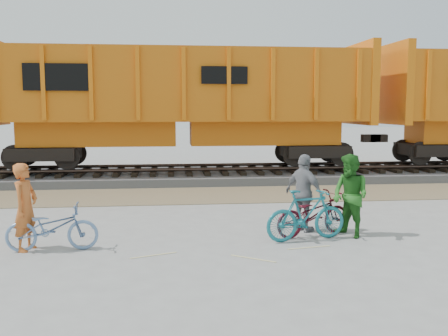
{
  "coord_description": "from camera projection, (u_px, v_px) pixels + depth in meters",
  "views": [
    {
      "loc": [
        -0.67,
        -9.84,
        2.7
      ],
      "look_at": [
        0.56,
        1.5,
        1.34
      ],
      "focal_mm": 40.0,
      "sensor_mm": 36.0,
      "label": 1
    }
  ],
  "objects": [
    {
      "name": "person_woman",
      "position": [
        304.0,
        193.0,
        10.94
      ],
      "size": [
        0.91,
        1.07,
        1.71
      ],
      "primitive_type": "imported",
      "rotation": [
        0.0,
        0.0,
        2.17
      ],
      "color": "gray",
      "rests_on": "ground"
    },
    {
      "name": "bicycle_blue",
      "position": [
        52.0,
        228.0,
        9.48
      ],
      "size": [
        1.74,
        0.69,
        0.9
      ],
      "primitive_type": "imported",
      "rotation": [
        0.0,
        0.0,
        1.63
      ],
      "color": "#6587B5",
      "rests_on": "ground"
    },
    {
      "name": "gravel_strip",
      "position": [
        192.0,
        195.0,
        15.54
      ],
      "size": [
        120.0,
        3.0,
        0.02
      ],
      "primitive_type": "cube",
      "color": "#877154",
      "rests_on": "ground"
    },
    {
      "name": "person_solo",
      "position": [
        25.0,
        207.0,
        9.48
      ],
      "size": [
        0.54,
        0.69,
        1.68
      ],
      "primitive_type": "imported",
      "rotation": [
        0.0,
        0.0,
        1.31
      ],
      "color": "#C15F26",
      "rests_on": "ground"
    },
    {
      "name": "bicycle_teal",
      "position": [
        306.0,
        215.0,
        10.22
      ],
      "size": [
        1.84,
        0.86,
        1.06
      ],
      "primitive_type": "imported",
      "rotation": [
        0.0,
        0.0,
        1.78
      ],
      "color": "#196E7A",
      "rests_on": "ground"
    },
    {
      "name": "hopper_car_center",
      "position": [
        183.0,
        100.0,
        18.62
      ],
      "size": [
        14.0,
        3.13,
        4.65
      ],
      "color": "black",
      "rests_on": "track"
    },
    {
      "name": "track",
      "position": [
        188.0,
        167.0,
        18.94
      ],
      "size": [
        120.0,
        2.6,
        0.24
      ],
      "color": "black",
      "rests_on": "ballast_bed"
    },
    {
      "name": "ballast_bed",
      "position": [
        188.0,
        176.0,
        18.98
      ],
      "size": [
        120.0,
        4.0,
        0.3
      ],
      "primitive_type": "cube",
      "color": "slate",
      "rests_on": "ground"
    },
    {
      "name": "bicycle_maroon",
      "position": [
        313.0,
        214.0,
        10.6
      ],
      "size": [
        1.91,
        1.18,
        0.95
      ],
      "primitive_type": "imported",
      "rotation": [
        0.0,
        0.0,
        1.9
      ],
      "color": "#490B16",
      "rests_on": "ground"
    },
    {
      "name": "person_man",
      "position": [
        350.0,
        196.0,
        10.48
      ],
      "size": [
        0.97,
        1.06,
        1.75
      ],
      "primitive_type": "imported",
      "rotation": [
        0.0,
        0.0,
        -1.11
      ],
      "color": "#24681F",
      "rests_on": "ground"
    },
    {
      "name": "ground",
      "position": [
        205.0,
        242.0,
        10.11
      ],
      "size": [
        120.0,
        120.0,
        0.0
      ],
      "primitive_type": "plane",
      "color": "#9E9E99",
      "rests_on": "ground"
    }
  ]
}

